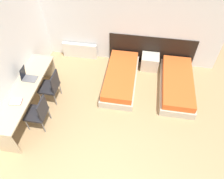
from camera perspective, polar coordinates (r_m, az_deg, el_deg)
name	(u,v)px	position (r m, az deg, el deg)	size (l,w,h in m)	color
wall_back	(123,20)	(6.21, 2.89, 17.70)	(5.55, 0.05, 2.70)	white
wall_left	(8,60)	(5.37, -25.57, 7.08)	(0.05, 5.03, 2.70)	white
headboard_panel	(151,50)	(6.65, 10.22, 10.04)	(2.50, 0.03, 0.92)	black
bed_near_window	(121,78)	(6.08, 2.27, 3.08)	(0.87, 1.96, 0.39)	beige
bed_near_door	(177,84)	(6.16, 16.58, 1.32)	(0.87, 1.96, 0.39)	beige
nightstand	(150,62)	(6.61, 9.85, 7.09)	(0.51, 0.44, 0.44)	beige
radiator	(80,50)	(6.97, -8.39, 10.06)	(1.07, 0.12, 0.49)	silver
desk	(26,93)	(5.53, -21.63, -0.79)	(0.58, 2.44, 0.76)	#C6B28E
chair_near_laptop	(51,86)	(5.66, -15.65, 0.95)	(0.46, 0.46, 0.91)	#232328
chair_near_notebook	(38,112)	(5.20, -18.67, -5.61)	(0.45, 0.45, 0.91)	#232328
laptop	(27,77)	(5.57, -21.23, 3.17)	(0.34, 0.23, 0.34)	slate
open_notebook	(16,101)	(5.21, -23.80, -2.84)	(0.29, 0.24, 0.02)	#B21E1E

